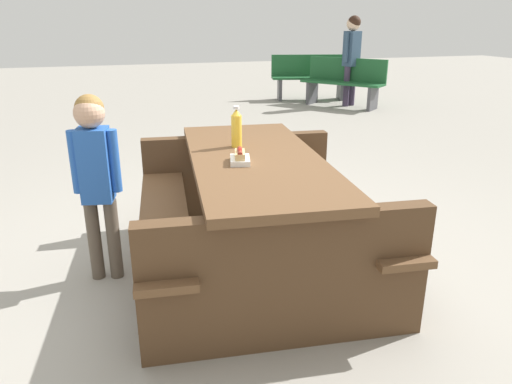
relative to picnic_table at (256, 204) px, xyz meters
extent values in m
plane|color=gray|center=(0.00, 0.00, -0.44)|extent=(30.00, 30.00, 0.00)
cube|color=brown|center=(0.00, 0.00, 0.28)|extent=(1.87, 0.96, 0.05)
cube|color=brown|center=(0.06, 0.56, -0.01)|extent=(1.82, 0.48, 0.04)
cube|color=brown|center=(-0.06, -0.56, -0.01)|extent=(1.82, 0.48, 0.04)
cube|color=#4D3520|center=(0.77, -0.09, -0.09)|extent=(0.26, 1.40, 0.70)
cube|color=#4D3520|center=(-0.77, 0.09, -0.09)|extent=(0.26, 1.40, 0.70)
cylinder|color=yellow|center=(-0.26, -0.05, 0.41)|extent=(0.07, 0.07, 0.20)
cone|color=yellow|center=(-0.26, -0.05, 0.53)|extent=(0.06, 0.06, 0.04)
cylinder|color=silver|center=(-0.26, -0.05, 0.56)|extent=(0.04, 0.04, 0.02)
cube|color=white|center=(0.10, -0.13, 0.32)|extent=(0.20, 0.15, 0.03)
cube|color=#D8B272|center=(0.10, -0.13, 0.35)|extent=(0.16, 0.09, 0.04)
cylinder|color=maroon|center=(0.10, -0.13, 0.37)|extent=(0.14, 0.06, 0.03)
ellipsoid|color=maroon|center=(0.10, -0.13, 0.38)|extent=(0.07, 0.04, 0.01)
cylinder|color=brown|center=(-0.17, -0.86, -0.19)|extent=(0.08, 0.08, 0.51)
cylinder|color=brown|center=(-0.19, -0.97, -0.19)|extent=(0.08, 0.08, 0.51)
cube|color=#2659B2|center=(-0.18, -0.92, 0.28)|extent=(0.19, 0.20, 0.43)
cylinder|color=#2659B2|center=(-0.16, -0.81, 0.31)|extent=(0.06, 0.06, 0.37)
cylinder|color=#2659B2|center=(-0.20, -1.02, 0.31)|extent=(0.06, 0.06, 0.37)
sphere|color=tan|center=(-0.18, -0.92, 0.59)|extent=(0.17, 0.17, 0.17)
sphere|color=olive|center=(-0.19, -0.91, 0.61)|extent=(0.16, 0.16, 0.16)
cube|color=#1E592D|center=(-6.19, 3.06, -0.01)|extent=(0.76, 1.55, 0.04)
cube|color=#1E592D|center=(-6.36, 3.11, 0.21)|extent=(0.41, 1.46, 0.40)
cube|color=#4C4C51|center=(-6.34, 2.48, -0.24)|extent=(0.36, 0.15, 0.41)
cube|color=#4C4C51|center=(-6.04, 3.65, -0.24)|extent=(0.36, 0.15, 0.41)
cube|color=#1E592D|center=(-5.29, 3.28, -0.01)|extent=(1.43, 1.23, 0.04)
cube|color=#1E592D|center=(-5.40, 3.43, 0.21)|extent=(1.21, 0.95, 0.40)
cube|color=#4C4C51|center=(-5.76, 2.92, -0.24)|extent=(0.27, 0.32, 0.41)
cube|color=#4C4C51|center=(-4.81, 3.65, -0.24)|extent=(0.27, 0.32, 0.41)
cylinder|color=#3F334C|center=(-5.32, 3.40, -0.09)|extent=(0.11, 0.11, 0.71)
cylinder|color=#3F334C|center=(-5.37, 3.54, -0.09)|extent=(0.11, 0.11, 0.71)
cube|color=#334C66|center=(-5.35, 3.47, 0.56)|extent=(0.29, 0.30, 0.60)
cylinder|color=#334C66|center=(-5.29, 3.33, 0.59)|extent=(0.09, 0.09, 0.51)
cylinder|color=#334C66|center=(-5.40, 3.61, 0.59)|extent=(0.09, 0.09, 0.51)
sphere|color=beige|center=(-5.35, 3.47, 0.98)|extent=(0.24, 0.24, 0.24)
sphere|color=#331E14|center=(-5.33, 3.48, 1.01)|extent=(0.22, 0.22, 0.22)
camera|label=1|loc=(2.64, -0.83, 1.08)|focal=33.81mm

